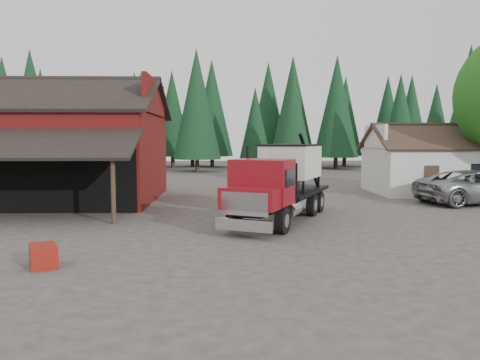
{
  "coord_description": "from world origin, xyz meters",
  "views": [
    {
      "loc": [
        -0.87,
        -17.6,
        3.57
      ],
      "look_at": [
        -0.24,
        2.62,
        1.8
      ],
      "focal_mm": 35.0,
      "sensor_mm": 36.0,
      "label": 1
    }
  ],
  "objects": [
    {
      "name": "near_pine_b",
      "position": [
        6.0,
        30.0,
        5.89
      ],
      "size": [
        3.96,
        3.96,
        10.4
      ],
      "color": "#382619",
      "rests_on": "ground"
    },
    {
      "name": "red_barn",
      "position": [
        -11.0,
        9.9,
        2.69
      ],
      "size": [
        12.8,
        13.63,
        7.18
      ],
      "color": "maroon",
      "rests_on": "ground"
    },
    {
      "name": "silver_car",
      "position": [
        13.06,
        7.72,
        0.93
      ],
      "size": [
        7.16,
        4.33,
        1.86
      ],
      "primitive_type": "imported",
      "rotation": [
        0.0,
        0.0,
        1.77
      ],
      "color": "#96999D",
      "rests_on": "ground"
    },
    {
      "name": "farmhouse",
      "position": [
        13.0,
        13.0,
        1.67
      ],
      "size": [
        8.6,
        6.42,
        4.65
      ],
      "color": "silver",
      "rests_on": "ground"
    },
    {
      "name": "ground",
      "position": [
        0.0,
        0.0,
        0.0
      ],
      "size": [
        120.0,
        120.0,
        0.0
      ],
      "primitive_type": "plane",
      "color": "#3F3931",
      "rests_on": "ground"
    },
    {
      "name": "near_pine_c",
      "position": [
        22.0,
        26.0,
        6.89
      ],
      "size": [
        4.84,
        4.84,
        12.4
      ],
      "color": "#382619",
      "rests_on": "ground"
    },
    {
      "name": "near_pine_d",
      "position": [
        -4.0,
        34.0,
        7.39
      ],
      "size": [
        5.28,
        5.28,
        13.4
      ],
      "color": "#382619",
      "rests_on": "ground"
    },
    {
      "name": "conifer_backdrop",
      "position": [
        0.0,
        42.0,
        0.0
      ],
      "size": [
        76.0,
        16.0,
        16.0
      ],
      "primitive_type": null,
      "color": "black",
      "rests_on": "ground"
    },
    {
      "name": "equip_box",
      "position": [
        -6.0,
        -4.53,
        0.3
      ],
      "size": [
        1.1,
        1.29,
        0.6
      ],
      "primitive_type": "cube",
      "rotation": [
        0.0,
        0.0,
        0.44
      ],
      "color": "maroon",
      "rests_on": "ground"
    },
    {
      "name": "near_pine_a",
      "position": [
        -22.0,
        28.0,
        6.39
      ],
      "size": [
        4.4,
        4.4,
        11.4
      ],
      "color": "#382619",
      "rests_on": "ground"
    },
    {
      "name": "feed_truck",
      "position": [
        1.57,
        2.73,
        1.81
      ],
      "size": [
        5.65,
        8.74,
        3.87
      ],
      "rotation": [
        0.0,
        0.0,
        -0.43
      ],
      "color": "black",
      "rests_on": "ground"
    }
  ]
}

